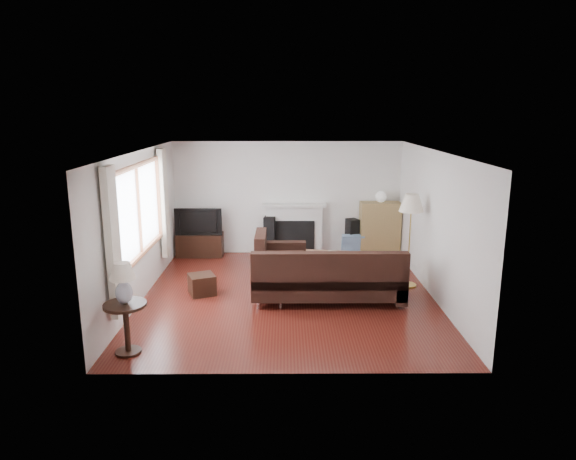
{
  "coord_description": "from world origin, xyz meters",
  "views": [
    {
      "loc": [
        -0.05,
        -8.49,
        3.17
      ],
      "look_at": [
        0.0,
        0.3,
        1.1
      ],
      "focal_mm": 32.0,
      "sensor_mm": 36.0,
      "label": 1
    }
  ],
  "objects_px": {
    "tv_stand": "(200,245)",
    "bookshelf": "(380,229)",
    "sectional_sofa": "(328,275)",
    "side_table": "(127,328)",
    "floor_lamp": "(409,241)",
    "coffee_table": "(321,264)"
  },
  "relations": [
    {
      "from": "bookshelf",
      "to": "side_table",
      "type": "relative_size",
      "value": 1.71
    },
    {
      "from": "tv_stand",
      "to": "floor_lamp",
      "type": "height_order",
      "value": "floor_lamp"
    },
    {
      "from": "sectional_sofa",
      "to": "floor_lamp",
      "type": "distance_m",
      "value": 1.74
    },
    {
      "from": "coffee_table",
      "to": "tv_stand",
      "type": "bearing_deg",
      "value": 161.93
    },
    {
      "from": "tv_stand",
      "to": "sectional_sofa",
      "type": "height_order",
      "value": "sectional_sofa"
    },
    {
      "from": "coffee_table",
      "to": "side_table",
      "type": "bearing_deg",
      "value": -121.08
    },
    {
      "from": "bookshelf",
      "to": "floor_lamp",
      "type": "height_order",
      "value": "floor_lamp"
    },
    {
      "from": "sectional_sofa",
      "to": "side_table",
      "type": "xyz_separation_m",
      "value": [
        -2.81,
        -1.92,
        -0.09
      ]
    },
    {
      "from": "sectional_sofa",
      "to": "floor_lamp",
      "type": "xyz_separation_m",
      "value": [
        1.53,
        0.72,
        0.41
      ]
    },
    {
      "from": "sectional_sofa",
      "to": "coffee_table",
      "type": "distance_m",
      "value": 1.44
    },
    {
      "from": "tv_stand",
      "to": "bookshelf",
      "type": "xyz_separation_m",
      "value": [
        3.97,
        0.02,
        0.35
      ]
    },
    {
      "from": "floor_lamp",
      "to": "side_table",
      "type": "height_order",
      "value": "floor_lamp"
    },
    {
      "from": "floor_lamp",
      "to": "coffee_table",
      "type": "bearing_deg",
      "value": 155.61
    },
    {
      "from": "bookshelf",
      "to": "side_table",
      "type": "height_order",
      "value": "bookshelf"
    },
    {
      "from": "tv_stand",
      "to": "side_table",
      "type": "bearing_deg",
      "value": -92.63
    },
    {
      "from": "coffee_table",
      "to": "floor_lamp",
      "type": "distance_m",
      "value": 1.81
    },
    {
      "from": "bookshelf",
      "to": "sectional_sofa",
      "type": "xyz_separation_m",
      "value": [
        -1.37,
        -2.76,
        -0.15
      ]
    },
    {
      "from": "sectional_sofa",
      "to": "side_table",
      "type": "bearing_deg",
      "value": -145.63
    },
    {
      "from": "side_table",
      "to": "tv_stand",
      "type": "bearing_deg",
      "value": 87.37
    },
    {
      "from": "coffee_table",
      "to": "floor_lamp",
      "type": "height_order",
      "value": "floor_lamp"
    },
    {
      "from": "sectional_sofa",
      "to": "side_table",
      "type": "distance_m",
      "value": 3.41
    },
    {
      "from": "bookshelf",
      "to": "sectional_sofa",
      "type": "height_order",
      "value": "bookshelf"
    }
  ]
}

